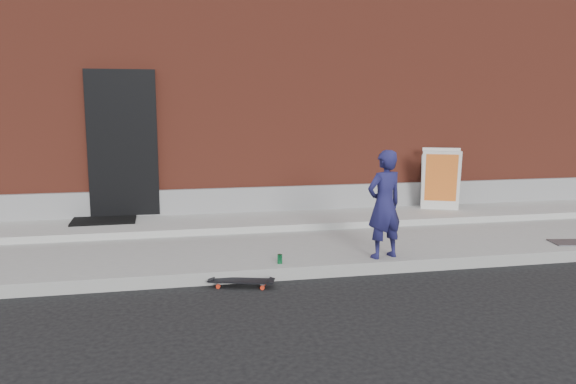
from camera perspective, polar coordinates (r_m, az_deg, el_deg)
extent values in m
plane|color=black|center=(6.65, 5.15, -8.62)|extent=(80.00, 80.00, 0.00)
cube|color=gray|center=(8.02, 2.04, -4.97)|extent=(20.00, 3.00, 0.15)
cube|color=gray|center=(8.85, 0.66, -2.82)|extent=(20.00, 1.20, 0.10)
cube|color=maroon|center=(13.20, -3.69, 11.06)|extent=(20.00, 8.00, 5.00)
cube|color=gray|center=(9.35, -0.09, -0.63)|extent=(20.00, 0.10, 0.40)
cube|color=black|center=(9.07, -16.44, 4.76)|extent=(1.05, 0.12, 2.25)
imported|color=#1A1948|center=(6.84, 9.77, -1.24)|extent=(0.55, 0.44, 1.31)
cylinder|color=red|center=(6.34, -2.44, -9.24)|extent=(0.06, 0.04, 0.05)
cylinder|color=red|center=(6.19, -2.62, -9.68)|extent=(0.06, 0.04, 0.05)
cylinder|color=red|center=(6.41, -6.82, -9.07)|extent=(0.06, 0.04, 0.05)
cylinder|color=red|center=(6.27, -7.11, -9.49)|extent=(0.06, 0.04, 0.05)
cube|color=#9F9EA2|center=(6.25, -2.53, -9.17)|extent=(0.09, 0.16, 0.02)
cube|color=#9F9EA2|center=(6.33, -6.97, -9.00)|extent=(0.09, 0.16, 0.02)
cube|color=black|center=(6.28, -4.77, -8.96)|extent=(0.73, 0.38, 0.01)
cube|color=silver|center=(9.58, 15.27, 1.11)|extent=(0.68, 0.50, 1.00)
cube|color=silver|center=(10.03, 15.13, 1.45)|extent=(0.68, 0.50, 1.00)
cube|color=gold|center=(9.56, 15.27, 0.79)|extent=(0.55, 0.40, 0.80)
cube|color=silver|center=(9.75, 15.32, 4.20)|extent=(0.58, 0.29, 0.05)
cylinder|color=#16703A|center=(6.62, -0.84, -6.81)|extent=(0.06, 0.06, 0.11)
cube|color=black|center=(8.99, -18.16, -2.67)|extent=(0.95, 0.78, 0.03)
cube|color=#4F4F54|center=(8.48, 26.91, -4.60)|extent=(0.59, 0.43, 0.02)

